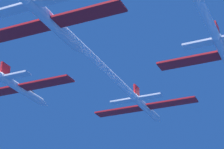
% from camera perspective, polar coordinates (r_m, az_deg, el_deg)
% --- Properties ---
extents(jet_lead, '(15.84, 43.04, 2.62)m').
position_cam_1_polar(jet_lead, '(59.33, 0.59, -0.74)').
color(jet_lead, white).
extents(jet_right_wing, '(15.84, 42.83, 2.62)m').
position_cam_1_polar(jet_right_wing, '(44.78, 11.24, 8.28)').
color(jet_right_wing, white).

